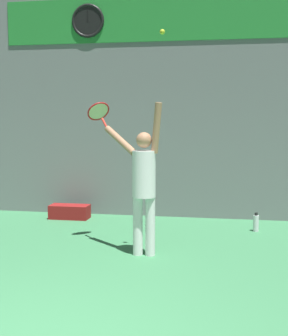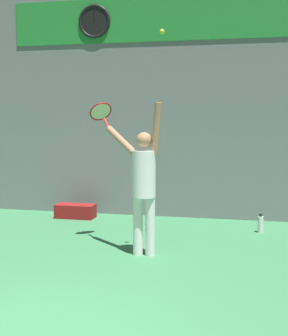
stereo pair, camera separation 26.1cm
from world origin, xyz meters
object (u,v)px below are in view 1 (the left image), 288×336
(tennis_racket, at_px, (99,112))
(equipment_bag, at_px, (70,212))
(water_bottle, at_px, (256,223))
(scoreboard_clock, at_px, (88,21))
(tennis_player, at_px, (143,180))
(tennis_ball, at_px, (162,32))

(tennis_racket, height_order, equipment_bag, tennis_racket)
(water_bottle, bearing_deg, equipment_bag, 173.12)
(scoreboard_clock, distance_m, equipment_bag, 3.52)
(scoreboard_clock, relative_size, tennis_player, 0.30)
(tennis_player, bearing_deg, tennis_ball, -13.42)
(tennis_player, xyz_separation_m, tennis_ball, (0.25, -0.06, 1.90))
(tennis_racket, bearing_deg, tennis_ball, -31.66)
(tennis_player, relative_size, tennis_racket, 4.73)
(equipment_bag, bearing_deg, tennis_racket, -55.92)
(water_bottle, bearing_deg, tennis_racket, -155.96)
(tennis_player, xyz_separation_m, tennis_racket, (-0.76, 0.56, 0.90))
(scoreboard_clock, xyz_separation_m, tennis_player, (1.47, -2.44, -2.59))
(scoreboard_clock, relative_size, tennis_racket, 1.43)
(tennis_player, bearing_deg, scoreboard_clock, 121.03)
(water_bottle, distance_m, equipment_bag, 3.32)
(tennis_ball, height_order, equipment_bag, tennis_ball)
(water_bottle, xyz_separation_m, equipment_bag, (-3.30, 0.40, -0.01))
(tennis_player, height_order, tennis_ball, tennis_ball)
(tennis_ball, relative_size, water_bottle, 0.21)
(tennis_player, xyz_separation_m, water_bottle, (1.57, 1.60, -0.87))
(scoreboard_clock, bearing_deg, water_bottle, -15.48)
(equipment_bag, bearing_deg, tennis_player, -49.15)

